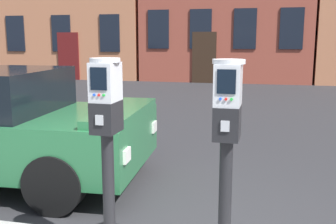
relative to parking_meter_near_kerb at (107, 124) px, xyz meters
The scene contains 2 objects.
parking_meter_near_kerb is the anchor object (origin of this frame).
parking_meter_twin_adjacent 0.86m from the parking_meter_near_kerb, ahead, with size 0.22×0.25×1.51m.
Camera 1 is at (0.60, -2.77, 1.78)m, focal length 42.39 mm.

